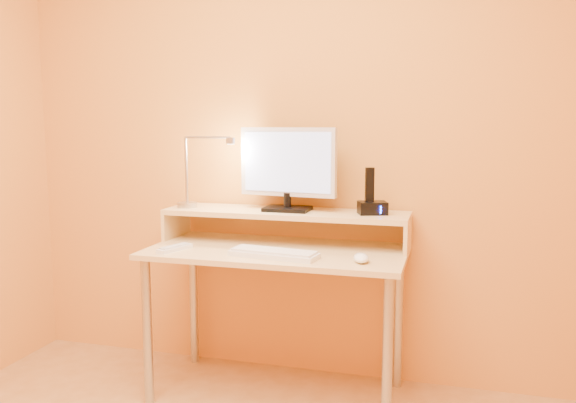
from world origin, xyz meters
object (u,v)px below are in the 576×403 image
(keyboard, at_px, (274,254))
(mouse, at_px, (361,258))
(lamp_base, at_px, (187,205))
(monitor_panel, at_px, (288,162))
(phone_dock, at_px, (372,208))
(remote_control, at_px, (175,249))

(keyboard, relative_size, mouse, 3.49)
(lamp_base, xyz_separation_m, mouse, (0.93, -0.28, -0.15))
(keyboard, distance_m, mouse, 0.39)
(lamp_base, bearing_deg, monitor_panel, 4.39)
(phone_dock, bearing_deg, monitor_panel, 158.96)
(phone_dock, distance_m, keyboard, 0.53)
(remote_control, bearing_deg, phone_dock, 38.26)
(lamp_base, distance_m, phone_dock, 0.94)
(phone_dock, bearing_deg, keyboard, -161.02)
(monitor_panel, distance_m, lamp_base, 0.57)
(phone_dock, height_order, remote_control, phone_dock)
(monitor_panel, relative_size, mouse, 4.31)
(lamp_base, height_order, keyboard, lamp_base)
(monitor_panel, distance_m, remote_control, 0.68)
(phone_dock, distance_m, mouse, 0.35)
(phone_dock, bearing_deg, mouse, -110.30)
(monitor_panel, bearing_deg, remote_control, -138.02)
(remote_control, bearing_deg, keyboard, 18.60)
(lamp_base, distance_m, keyboard, 0.64)
(lamp_base, bearing_deg, keyboard, -27.20)
(monitor_panel, distance_m, keyboard, 0.50)
(monitor_panel, height_order, remote_control, monitor_panel)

